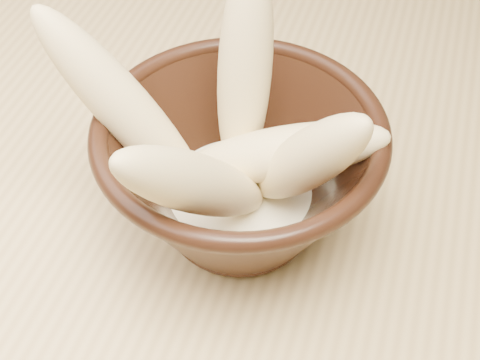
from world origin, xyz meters
name	(u,v)px	position (x,y,z in m)	size (l,w,h in m)	color
table	(252,187)	(0.00, 0.00, 0.67)	(1.20, 0.80, 0.75)	tan
bowl	(240,171)	(0.02, -0.11, 0.82)	(0.21, 0.21, 0.12)	black
milk_puddle	(240,196)	(0.02, -0.11, 0.79)	(0.12, 0.12, 0.02)	#FDF3CB
banana_upright	(245,73)	(0.01, -0.08, 0.88)	(0.04, 0.04, 0.18)	#F2D58F
banana_left	(125,109)	(-0.06, -0.13, 0.87)	(0.04, 0.04, 0.19)	#F2D58F
banana_right	(307,160)	(0.07, -0.13, 0.86)	(0.04, 0.04, 0.15)	#F2D58F
banana_across	(282,153)	(0.05, -0.11, 0.84)	(0.04, 0.04, 0.16)	#F2D58F
banana_front	(199,184)	(0.01, -0.17, 0.86)	(0.04, 0.04, 0.19)	#F2D58F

